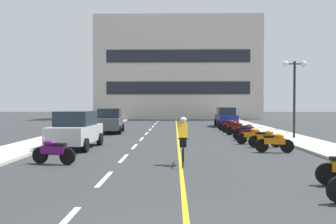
{
  "coord_description": "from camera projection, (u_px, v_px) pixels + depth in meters",
  "views": [
    {
      "loc": [
        0.03,
        -4.51,
        2.19
      ],
      "look_at": [
        -0.38,
        18.68,
        1.65
      ],
      "focal_mm": 39.05,
      "sensor_mm": 36.0,
      "label": 1
    }
  ],
  "objects": [
    {
      "name": "lane_dash_4",
      "position": [
        142.0,
        139.0,
        22.58
      ],
      "size": [
        0.14,
        2.2,
        0.01
      ],
      "primitive_type": "cube",
      "color": "silver",
      "rests_on": "ground"
    },
    {
      "name": "lane_dash_1",
      "position": [
        105.0,
        179.0,
        10.59
      ],
      "size": [
        0.14,
        2.2,
        0.01
      ],
      "primitive_type": "cube",
      "color": "silver",
      "rests_on": "ground"
    },
    {
      "name": "lane_dash_11",
      "position": [
        160.0,
        119.0,
        50.57
      ],
      "size": [
        0.14,
        2.2,
        0.01
      ],
      "primitive_type": "cube",
      "color": "silver",
      "rests_on": "ground"
    },
    {
      "name": "curb_right",
      "position": [
        266.0,
        131.0,
        28.42
      ],
      "size": [
        2.4,
        72.0,
        0.12
      ],
      "primitive_type": "cube",
      "color": "#B7B2A8",
      "rests_on": "ground"
    },
    {
      "name": "office_building",
      "position": [
        178.0,
        69.0,
        52.6
      ],
      "size": [
        23.14,
        6.61,
        14.35
      ],
      "color": "beige",
      "rests_on": "ground"
    },
    {
      "name": "lane_dash_9",
      "position": [
        157.0,
        122.0,
        42.57
      ],
      "size": [
        0.14,
        2.2,
        0.01
      ],
      "primitive_type": "cube",
      "color": "silver",
      "rests_on": "ground"
    },
    {
      "name": "centre_line_yellow",
      "position": [
        177.0,
        131.0,
        28.54
      ],
      "size": [
        0.12,
        66.0,
        0.01
      ],
      "primitive_type": "cube",
      "color": "gold",
      "rests_on": "ground"
    },
    {
      "name": "motorcycle_10",
      "position": [
        228.0,
        125.0,
        29.48
      ],
      "size": [
        1.7,
        0.6,
        0.92
      ],
      "color": "black",
      "rests_on": "ground"
    },
    {
      "name": "motorcycle_2",
      "position": [
        53.0,
        151.0,
        13.16
      ],
      "size": [
        1.68,
        0.65,
        0.92
      ],
      "color": "black",
      "rests_on": "ground"
    },
    {
      "name": "motorcycle_6",
      "position": [
        248.0,
        132.0,
        21.68
      ],
      "size": [
        1.69,
        0.61,
        0.92
      ],
      "color": "black",
      "rests_on": "ground"
    },
    {
      "name": "lane_dash_6",
      "position": [
        150.0,
        130.0,
        30.58
      ],
      "size": [
        0.14,
        2.2,
        0.01
      ],
      "primitive_type": "cube",
      "color": "silver",
      "rests_on": "ground"
    },
    {
      "name": "lane_dash_10",
      "position": [
        158.0,
        121.0,
        46.57
      ],
      "size": [
        0.14,
        2.2,
        0.01
      ],
      "primitive_type": "cube",
      "color": "silver",
      "rests_on": "ground"
    },
    {
      "name": "curb_left",
      "position": [
        82.0,
        131.0,
        28.67
      ],
      "size": [
        2.4,
        72.0,
        0.12
      ],
      "primitive_type": "cube",
      "color": "#B7B2A8",
      "rests_on": "ground"
    },
    {
      "name": "motorcycle_7",
      "position": [
        246.0,
        130.0,
        23.54
      ],
      "size": [
        1.7,
        0.6,
        0.92
      ],
      "color": "black",
      "rests_on": "ground"
    },
    {
      "name": "lane_dash_5",
      "position": [
        147.0,
        133.0,
        26.58
      ],
      "size": [
        0.14,
        2.2,
        0.01
      ],
      "primitive_type": "cube",
      "color": "silver",
      "rests_on": "ground"
    },
    {
      "name": "lane_dash_8",
      "position": [
        155.0,
        124.0,
        38.58
      ],
      "size": [
        0.14,
        2.2,
        0.01
      ],
      "primitive_type": "cube",
      "color": "silver",
      "rests_on": "ground"
    },
    {
      "name": "lane_dash_7",
      "position": [
        153.0,
        127.0,
        34.58
      ],
      "size": [
        0.14,
        2.2,
        0.01
      ],
      "primitive_type": "cube",
      "color": "silver",
      "rests_on": "ground"
    },
    {
      "name": "motorcycle_9",
      "position": [
        232.0,
        126.0,
        27.54
      ],
      "size": [
        1.7,
        0.6,
        0.92
      ],
      "color": "black",
      "rests_on": "ground"
    },
    {
      "name": "parked_car_mid",
      "position": [
        110.0,
        121.0,
        27.19
      ],
      "size": [
        2.14,
        4.3,
        1.82
      ],
      "color": "black",
      "rests_on": "ground"
    },
    {
      "name": "motorcycle_8",
      "position": [
        237.0,
        128.0,
        25.36
      ],
      "size": [
        1.67,
        0.69,
        0.92
      ],
      "color": "black",
      "rests_on": "ground"
    },
    {
      "name": "parked_car_near",
      "position": [
        76.0,
        130.0,
        17.77
      ],
      "size": [
        2.02,
        4.25,
        1.82
      ],
      "color": "black",
      "rests_on": "ground"
    },
    {
      "name": "cyclist_rider",
      "position": [
        183.0,
        140.0,
        13.08
      ],
      "size": [
        0.42,
        1.77,
        1.71
      ],
      "color": "black",
      "rests_on": "ground"
    },
    {
      "name": "ground_plane",
      "position": [
        174.0,
        135.0,
        25.55
      ],
      "size": [
        140.0,
        140.0,
        0.0
      ],
      "primitive_type": "plane",
      "color": "#2D3033"
    },
    {
      "name": "motorcycle_5",
      "position": [
        251.0,
        135.0,
        19.74
      ],
      "size": [
        1.64,
        0.78,
        0.92
      ],
      "color": "black",
      "rests_on": "ground"
    },
    {
      "name": "lane_dash_0",
      "position": [
        62.0,
        224.0,
        6.59
      ],
      "size": [
        0.14,
        2.2,
        0.01
      ],
      "primitive_type": "cube",
      "color": "silver",
      "rests_on": "ground"
    },
    {
      "name": "lane_dash_3",
      "position": [
        135.0,
        146.0,
        18.58
      ],
      "size": [
        0.14,
        2.2,
        0.01
      ],
      "primitive_type": "cube",
      "color": "silver",
      "rests_on": "ground"
    },
    {
      "name": "street_lamp_mid",
      "position": [
        294.0,
        81.0,
        22.07
      ],
      "size": [
        1.46,
        0.36,
        4.65
      ],
      "color": "black",
      "rests_on": "curb_right"
    },
    {
      "name": "lane_dash_2",
      "position": [
        124.0,
        158.0,
        14.59
      ],
      "size": [
        0.14,
        2.2,
        0.01
      ],
      "primitive_type": "cube",
      "color": "silver",
      "rests_on": "ground"
    },
    {
      "name": "motorcycle_4",
      "position": [
        266.0,
        138.0,
        18.16
      ],
      "size": [
        1.7,
        0.6,
        0.92
      ],
      "color": "black",
      "rests_on": "ground"
    },
    {
      "name": "parked_car_far",
      "position": [
        226.0,
        117.0,
        34.66
      ],
      "size": [
        1.94,
        4.21,
        1.82
      ],
      "color": "black",
      "rests_on": "ground"
    },
    {
      "name": "motorcycle_3",
      "position": [
        275.0,
        142.0,
        16.25
      ],
      "size": [
        1.7,
        0.6,
        0.92
      ],
      "color": "black",
      "rests_on": "ground"
    }
  ]
}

